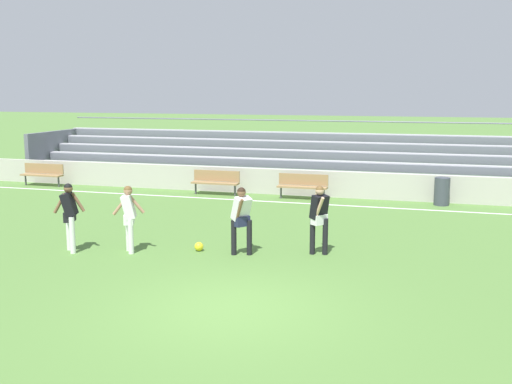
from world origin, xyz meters
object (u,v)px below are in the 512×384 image
(trash_bin, at_px, (442,191))
(player_dark_deep_cover, at_px, (319,214))
(bench_centre_sideline, at_px, (216,180))
(soccer_ball, at_px, (199,247))
(bleacher_stand, at_px, (298,157))
(player_dark_trailing_run, at_px, (69,211))
(bench_far_right, at_px, (303,184))
(bench_far_left, at_px, (43,173))
(player_white_challenging, at_px, (241,215))
(player_white_on_ball, at_px, (129,213))

(trash_bin, xyz_separation_m, player_dark_deep_cover, (-2.93, -7.23, 0.51))
(bench_centre_sideline, relative_size, soccer_ball, 8.18)
(bleacher_stand, xyz_separation_m, player_dark_trailing_run, (-2.98, -12.29, -0.06))
(soccer_ball, bearing_deg, player_dark_deep_cover, 10.24)
(bench_far_right, distance_m, bench_centre_sideline, 3.31)
(bench_far_right, bearing_deg, soccer_ball, -97.66)
(bench_centre_sideline, height_order, player_dark_trailing_run, player_dark_trailing_run)
(bench_centre_sideline, distance_m, bench_far_left, 7.50)
(bleacher_stand, distance_m, player_white_challenging, 11.47)
(player_white_challenging, distance_m, soccer_ball, 1.40)
(bench_far_left, height_order, player_dark_trailing_run, player_dark_trailing_run)
(bleacher_stand, bearing_deg, bench_far_left, -158.64)
(bench_far_right, xyz_separation_m, player_white_on_ball, (-2.58, -8.10, 0.42))
(player_dark_trailing_run, bearing_deg, bench_far_left, 128.95)
(bleacher_stand, distance_m, player_dark_trailing_run, 12.65)
(bench_far_left, height_order, soccer_ball, bench_far_left)
(bench_far_right, xyz_separation_m, soccer_ball, (-1.01, -7.54, -0.44))
(player_dark_trailing_run, bearing_deg, trash_bin, 44.69)
(bench_far_left, relative_size, player_dark_deep_cover, 1.08)
(player_white_challenging, height_order, soccer_ball, player_white_challenging)
(player_white_challenging, bearing_deg, player_white_on_ball, -168.81)
(trash_bin, xyz_separation_m, soccer_ball, (-5.79, -7.75, -0.36))
(trash_bin, height_order, player_white_challenging, player_white_challenging)
(trash_bin, distance_m, player_dark_deep_cover, 7.82)
(bench_far_right, relative_size, player_dark_trailing_run, 1.07)
(bench_centre_sideline, height_order, trash_bin, trash_bin)
(bench_far_right, bearing_deg, player_white_on_ball, -107.66)
(player_white_on_ball, bearing_deg, bench_centre_sideline, 95.14)
(trash_bin, height_order, player_white_on_ball, player_white_on_ball)
(soccer_ball, bearing_deg, bench_far_left, 142.41)
(bleacher_stand, height_order, bench_far_right, bleacher_stand)
(player_dark_deep_cover, distance_m, soccer_ball, 3.04)
(bench_centre_sideline, height_order, player_white_on_ball, player_white_on_ball)
(bleacher_stand, relative_size, soccer_ball, 108.70)
(bench_centre_sideline, xyz_separation_m, player_dark_trailing_run, (-0.67, -8.45, 0.45))
(bench_far_left, xyz_separation_m, player_white_on_ball, (8.23, -8.10, 0.42))
(player_white_on_ball, xyz_separation_m, player_dark_deep_cover, (4.43, 1.08, 0.02))
(bleacher_stand, relative_size, player_white_on_ball, 14.68)
(bleacher_stand, distance_m, player_white_on_ball, 12.05)
(bench_far_right, relative_size, soccer_ball, 8.18)
(bench_far_left, xyz_separation_m, player_white_challenging, (10.90, -7.58, 0.42))
(bench_far_right, distance_m, player_white_challenging, 7.59)
(bench_far_left, relative_size, trash_bin, 1.89)
(bench_centre_sideline, height_order, player_white_challenging, player_white_challenging)
(bleacher_stand, distance_m, soccer_ball, 11.42)
(bench_centre_sideline, xyz_separation_m, player_white_challenging, (3.40, -7.58, 0.42))
(player_white_challenging, xyz_separation_m, player_dark_deep_cover, (1.76, 0.55, 0.02))
(trash_bin, bearing_deg, bench_centre_sideline, -178.54)
(bench_far_left, distance_m, trash_bin, 15.59)
(bleacher_stand, relative_size, player_white_challenging, 14.67)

